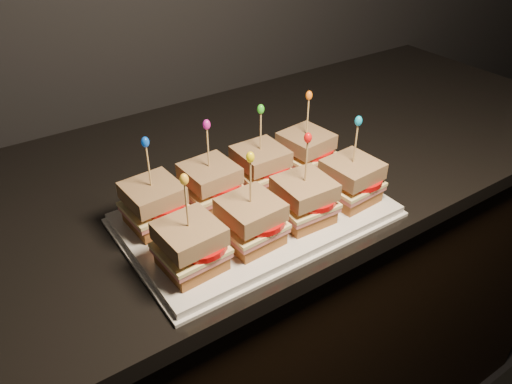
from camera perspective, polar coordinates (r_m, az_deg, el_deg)
granite_slab at (r=0.92m, az=-19.45°, el=-3.33°), size 2.38×0.68×0.03m
platter at (r=0.84m, az=0.00°, el=-2.61°), size 0.43×0.26×0.02m
platter_rim at (r=0.84m, az=0.00°, el=-2.94°), size 0.44×0.28×0.01m
sandwich_0_bread_bot at (r=0.82m, az=-11.38°, el=-2.88°), size 0.08×0.08×0.02m
sandwich_0_ham at (r=0.81m, az=-11.50°, el=-2.03°), size 0.09×0.09×0.01m
sandwich_0_cheese at (r=0.80m, az=-11.56°, el=-1.62°), size 0.09×0.09×0.01m
sandwich_0_tomato at (r=0.80m, az=-10.66°, el=-1.11°), size 0.08×0.08×0.01m
sandwich_0_bread_top at (r=0.79m, az=-11.76°, el=-0.09°), size 0.09×0.09×0.03m
sandwich_0_pick at (r=0.77m, az=-12.14°, el=2.63°), size 0.00×0.00×0.09m
sandwich_0_frill at (r=0.74m, az=-12.55°, el=5.60°), size 0.01×0.01×0.02m
sandwich_1_bread_bot at (r=0.85m, az=-5.16°, el=-0.62°), size 0.08×0.08×0.02m
sandwich_1_ham at (r=0.84m, az=-5.21°, el=0.22°), size 0.09×0.09×0.01m
sandwich_1_cheese at (r=0.84m, az=-5.24°, el=0.62°), size 0.09×0.09×0.01m
sandwich_1_tomato at (r=0.83m, az=-4.35°, el=1.12°), size 0.08×0.08×0.01m
sandwich_1_bread_top at (r=0.82m, az=-5.33°, el=2.13°), size 0.09×0.09×0.03m
sandwich_1_pick at (r=0.80m, az=-5.49°, el=4.79°), size 0.00×0.00×0.09m
sandwich_1_frill at (r=0.78m, az=-5.67°, el=7.68°), size 0.01×0.01×0.02m
sandwich_2_bread_bot at (r=0.89m, az=0.50°, el=1.45°), size 0.08×0.08×0.02m
sandwich_2_ham at (r=0.89m, az=0.51°, el=2.27°), size 0.09×0.08×0.01m
sandwich_2_cheese at (r=0.88m, az=0.51°, el=2.66°), size 0.09×0.09×0.01m
sandwich_2_tomato at (r=0.88m, az=1.38°, el=3.13°), size 0.08×0.08×0.01m
sandwich_2_bread_top at (r=0.87m, az=0.52°, el=4.11°), size 0.08×0.08×0.03m
sandwich_2_pick at (r=0.85m, az=0.54°, el=6.68°), size 0.00×0.00×0.09m
sandwich_2_frill at (r=0.83m, az=0.55°, el=9.45°), size 0.01×0.01×0.02m
sandwich_3_bread_bot at (r=0.95m, az=5.60°, el=3.29°), size 0.09×0.09×0.02m
sandwich_3_ham at (r=0.94m, az=5.65°, el=4.08°), size 0.10×0.09×0.01m
sandwich_3_cheese at (r=0.94m, az=5.67°, el=4.45°), size 0.10×0.10×0.01m
sandwich_3_tomato at (r=0.94m, az=6.50°, el=4.90°), size 0.08×0.08×0.01m
sandwich_3_bread_top at (r=0.92m, az=5.76°, el=5.85°), size 0.09×0.09×0.03m
sandwich_3_pick at (r=0.90m, az=5.91°, el=8.30°), size 0.00×0.00×0.09m
sandwich_3_frill at (r=0.89m, az=6.08°, el=10.93°), size 0.01×0.01×0.02m
sandwich_4_bread_bot at (r=0.73m, az=-7.35°, el=-7.70°), size 0.08×0.08×0.02m
sandwich_4_ham at (r=0.72m, az=-7.44°, el=-6.80°), size 0.09×0.09×0.01m
sandwich_4_cheese at (r=0.71m, az=-7.48°, el=-6.37°), size 0.09×0.09×0.01m
sandwich_4_tomato at (r=0.71m, az=-6.44°, el=-5.83°), size 0.08×0.08×0.01m
sandwich_4_bread_top at (r=0.70m, az=-7.63°, el=-4.75°), size 0.09×0.09×0.03m
sandwich_4_pick at (r=0.67m, az=-7.91°, el=-1.81°), size 0.00×0.00×0.09m
sandwich_4_frill at (r=0.65m, az=-8.22°, el=1.44°), size 0.01×0.01×0.02m
sandwich_5_bread_bot at (r=0.77m, az=-0.59°, el=-4.92°), size 0.08×0.08×0.02m
sandwich_5_ham at (r=0.76m, az=-0.60°, el=-4.03°), size 0.09×0.09×0.01m
sandwich_5_cheese at (r=0.75m, az=-0.60°, el=-3.61°), size 0.09×0.09×0.01m
sandwich_5_tomato at (r=0.75m, az=0.42°, el=-3.07°), size 0.08×0.08×0.01m
sandwich_5_bread_top at (r=0.74m, az=-0.61°, el=-2.01°), size 0.09×0.09×0.03m
sandwich_5_pick at (r=0.71m, az=-0.63°, el=0.85°), size 0.00×0.00×0.09m
sandwich_5_frill at (r=0.69m, az=-0.66°, el=4.00°), size 0.01×0.01×0.02m
sandwich_6_bread_bot at (r=0.81m, az=5.40°, el=-2.38°), size 0.08×0.08×0.02m
sandwich_6_ham at (r=0.81m, az=5.45°, el=-1.52°), size 0.09×0.09×0.01m
sandwich_6_cheese at (r=0.80m, az=5.48°, el=-1.11°), size 0.09×0.09×0.01m
sandwich_6_tomato at (r=0.80m, az=6.45°, el=-0.59°), size 0.08×0.08×0.01m
sandwich_6_bread_top at (r=0.79m, az=5.58°, el=0.44°), size 0.08×0.08×0.03m
sandwich_6_pick at (r=0.76m, az=5.76°, el=3.18°), size 0.00×0.00×0.09m
sandwich_6_frill at (r=0.74m, az=5.95°, el=6.17°), size 0.01×0.01×0.02m
sandwich_7_bread_bot at (r=0.87m, az=10.63°, el=-0.13°), size 0.08×0.08×0.02m
sandwich_7_ham at (r=0.86m, az=10.73°, el=0.70°), size 0.09×0.09×0.01m
sandwich_7_cheese at (r=0.86m, az=10.78°, el=1.09°), size 0.09×0.09×0.01m
sandwich_7_tomato at (r=0.86m, az=11.68°, el=1.57°), size 0.08×0.08×0.01m
sandwich_7_bread_top at (r=0.85m, az=10.96°, el=2.56°), size 0.09×0.09×0.03m
sandwich_7_pick at (r=0.83m, az=11.28°, el=5.16°), size 0.00×0.00×0.09m
sandwich_7_frill at (r=0.81m, az=11.64°, el=7.97°), size 0.01×0.01×0.02m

